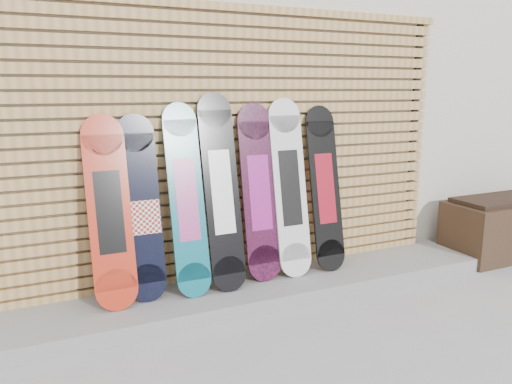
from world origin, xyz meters
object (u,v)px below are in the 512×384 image
snowboard_1 (141,210)px  snowboard_2 (187,200)px  planter_box (508,226)px  snowboard_4 (259,193)px  snowboard_6 (325,188)px  snowboard_3 (222,192)px  snowboard_0 (109,212)px  snowboard_5 (290,188)px

snowboard_1 → snowboard_2: 0.34m
planter_box → snowboard_4: snowboard_4 is taller
snowboard_1 → snowboard_4: size_ratio=0.95×
snowboard_6 → snowboard_3: bearing=-178.6°
snowboard_1 → snowboard_4: bearing=0.1°
snowboard_1 → snowboard_4: (0.96, 0.00, 0.04)m
snowboard_4 → snowboard_6: size_ratio=1.02×
planter_box → snowboard_1: snowboard_1 is taller
snowboard_3 → snowboard_4: 0.35m
snowboard_0 → snowboard_1: bearing=6.9°
snowboard_0 → snowboard_2: 0.57m
snowboard_0 → snowboard_5: 1.46m
snowboard_0 → snowboard_3: 0.85m
snowboard_4 → snowboard_5: size_ratio=0.97×
snowboard_1 → snowboard_2: (0.33, -0.03, 0.05)m
snowboard_0 → snowboard_1: 0.23m
planter_box → snowboard_3: bearing=176.4°
snowboard_6 → snowboard_0: bearing=-179.5°
snowboard_0 → snowboard_1: snowboard_0 is taller
snowboard_0 → snowboard_2: bearing=-0.4°
snowboard_2 → snowboard_3: (0.28, -0.00, 0.04)m
planter_box → snowboard_1: size_ratio=0.99×
snowboard_2 → snowboard_5: (0.89, 0.02, 0.01)m
snowboard_0 → snowboard_5: size_ratio=0.93×
snowboard_2 → snowboard_6: bearing=0.9°
snowboard_1 → snowboard_6: snowboard_6 is taller
snowboard_6 → snowboard_4: bearing=178.6°
snowboard_0 → snowboard_6: 1.80m
snowboard_2 → snowboard_3: bearing=-0.9°
planter_box → snowboard_1: bearing=176.5°
snowboard_2 → snowboard_4: size_ratio=1.01×
snowboard_3 → snowboard_5: (0.61, 0.03, -0.02)m
planter_box → snowboard_4: bearing=175.2°
snowboard_2 → snowboard_5: bearing=1.4°
snowboard_2 → snowboard_6: (1.23, 0.02, -0.02)m
snowboard_0 → snowboard_2: size_ratio=0.95×
snowboard_5 → snowboard_4: bearing=177.2°
snowboard_5 → snowboard_2: bearing=-178.6°
snowboard_1 → snowboard_5: bearing=-0.5°
snowboard_1 → snowboard_5: snowboard_5 is taller
planter_box → snowboard_4: size_ratio=0.94×
snowboard_4 → snowboard_5: snowboard_5 is taller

